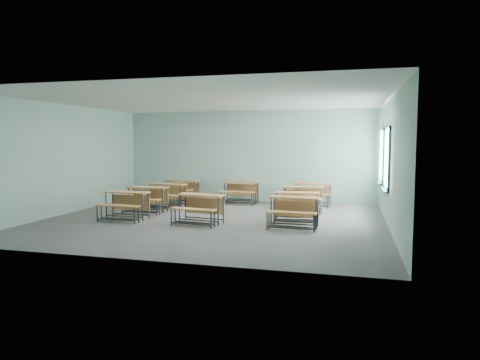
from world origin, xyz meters
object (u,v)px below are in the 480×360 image
object	(u,v)px
desk_unit_r2c0	(166,192)
desk_unit_r1c2	(296,202)
desk_unit_r0c0	(125,201)
desk_unit_r0c2	(294,207)
desk_unit_r3c2	(312,191)
desk_unit_r3c1	(240,189)
desk_unit_r0c1	(199,204)
desk_unit_r2c2	(303,195)
desk_unit_r3c0	(181,187)
desk_unit_r1c0	(146,195)

from	to	relation	value
desk_unit_r2c0	desk_unit_r1c2	bearing A→B (deg)	-10.84
desk_unit_r0c0	desk_unit_r0c2	world-z (taller)	same
desk_unit_r2c0	desk_unit_r3c2	xyz separation A→B (m)	(4.54, 1.46, 0.00)
desk_unit_r0c0	desk_unit_r0c2	xyz separation A→B (m)	(4.57, 0.06, 0.00)
desk_unit_r2c0	desk_unit_r0c0	bearing A→B (deg)	-88.41
desk_unit_r3c1	desk_unit_r0c1	bearing A→B (deg)	-87.72
desk_unit_r1c2	desk_unit_r3c1	bearing A→B (deg)	123.94
desk_unit_r0c2	desk_unit_r3c2	distance (m)	3.72
desk_unit_r2c2	desk_unit_r0c2	bearing A→B (deg)	-88.97
desk_unit_r2c0	desk_unit_r3c1	distance (m)	2.55
desk_unit_r0c0	desk_unit_r0c1	distance (m)	2.15
desk_unit_r2c2	desk_unit_r3c0	bearing A→B (deg)	164.32
desk_unit_r2c0	desk_unit_r3c2	distance (m)	4.77
desk_unit_r0c0	desk_unit_r3c1	bearing A→B (deg)	60.81
desk_unit_r0c1	desk_unit_r3c2	world-z (taller)	same
desk_unit_r1c2	desk_unit_r3c2	bearing A→B (deg)	80.45
desk_unit_r0c1	desk_unit_r3c1	xyz separation A→B (m)	(0.09, 3.82, 0.00)
desk_unit_r0c1	desk_unit_r3c2	distance (m)	4.59
desk_unit_r2c2	desk_unit_r3c2	bearing A→B (deg)	81.07
desk_unit_r2c0	desk_unit_r0c1	bearing A→B (deg)	-44.33
desk_unit_r0c2	desk_unit_r2c0	distance (m)	4.96
desk_unit_r0c2	desk_unit_r1c2	world-z (taller)	same
desk_unit_r1c2	desk_unit_r2c0	size ratio (longest dim) A/B	1.00
desk_unit_r1c0	desk_unit_r0c2	bearing A→B (deg)	-15.10
desk_unit_r0c0	desk_unit_r3c0	bearing A→B (deg)	90.59
desk_unit_r3c0	desk_unit_r3c1	size ratio (longest dim) A/B	1.00
desk_unit_r0c1	desk_unit_r1c2	bearing A→B (deg)	31.88
desk_unit_r1c0	desk_unit_r1c2	world-z (taller)	same
desk_unit_r0c1	desk_unit_r2c2	size ratio (longest dim) A/B	1.07
desk_unit_r0c0	desk_unit_r3c0	world-z (taller)	same
desk_unit_r0c0	desk_unit_r2c0	size ratio (longest dim) A/B	0.96
desk_unit_r0c1	desk_unit_r1c0	distance (m)	2.52
desk_unit_r0c1	desk_unit_r1c2	world-z (taller)	same
desk_unit_r1c2	desk_unit_r2c2	xyz separation A→B (m)	(-0.00, 1.51, 0.00)
desk_unit_r0c0	desk_unit_r3c2	distance (m)	6.03
desk_unit_r3c2	desk_unit_r2c2	bearing A→B (deg)	-93.89
desk_unit_r2c0	desk_unit_r3c1	world-z (taller)	same
desk_unit_r1c2	desk_unit_r3c1	distance (m)	3.55
desk_unit_r3c2	desk_unit_r1c2	bearing A→B (deg)	-89.08
desk_unit_r3c0	desk_unit_r0c0	bearing A→B (deg)	-87.63
desk_unit_r0c1	desk_unit_r2c0	size ratio (longest dim) A/B	1.02
desk_unit_r1c0	desk_unit_r2c2	distance (m)	4.70
desk_unit_r1c2	desk_unit_r2c0	bearing A→B (deg)	157.94
desk_unit_r0c0	desk_unit_r3c2	bearing A→B (deg)	40.37
desk_unit_r2c0	desk_unit_r3c2	bearing A→B (deg)	23.25
desk_unit_r3c2	desk_unit_r1c0	bearing A→B (deg)	-147.06
desk_unit_r2c0	desk_unit_r3c2	size ratio (longest dim) A/B	1.01
desk_unit_r1c0	desk_unit_r3c0	bearing A→B (deg)	87.97
desk_unit_r0c2	desk_unit_r1c0	size ratio (longest dim) A/B	1.03
desk_unit_r3c1	desk_unit_r2c0	bearing A→B (deg)	-141.44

